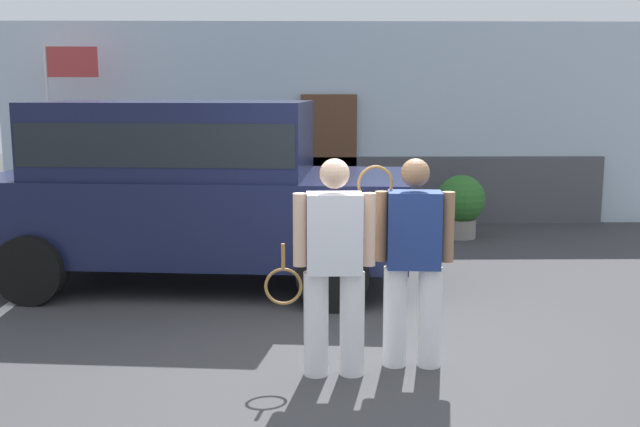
% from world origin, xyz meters
% --- Properties ---
extents(ground_plane, '(40.00, 40.00, 0.00)m').
position_xyz_m(ground_plane, '(0.00, 0.00, 0.00)').
color(ground_plane, '#38383A').
extents(house_frontage, '(10.59, 0.40, 3.24)m').
position_xyz_m(house_frontage, '(-0.00, 6.62, 1.52)').
color(house_frontage, silver).
rests_on(house_frontage, ground_plane).
extents(parked_suv, '(4.75, 2.50, 2.05)m').
position_xyz_m(parked_suv, '(-1.69, 2.71, 1.15)').
color(parked_suv, '#141938').
rests_on(parked_suv, ground_plane).
extents(tennis_player_man, '(0.88, 0.26, 1.68)m').
position_xyz_m(tennis_player_man, '(-0.18, -0.08, 0.87)').
color(tennis_player_man, white).
rests_on(tennis_player_man, ground_plane).
extents(tennis_player_woman, '(0.75, 0.29, 1.66)m').
position_xyz_m(tennis_player_woman, '(0.45, 0.10, 0.87)').
color(tennis_player_woman, white).
rests_on(tennis_player_woman, ground_plane).
extents(potted_plant_by_porch, '(0.71, 0.71, 0.94)m').
position_xyz_m(potted_plant_by_porch, '(1.89, 5.25, 0.52)').
color(potted_plant_by_porch, gray).
rests_on(potted_plant_by_porch, ground_plane).
extents(flag_pole, '(0.80, 0.05, 2.86)m').
position_xyz_m(flag_pole, '(-4.10, 5.84, 1.99)').
color(flag_pole, silver).
rests_on(flag_pole, ground_plane).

